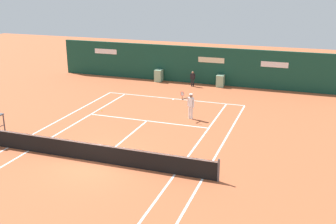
{
  "coord_description": "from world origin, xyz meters",
  "views": [
    {
      "loc": [
        9.16,
        -15.58,
        8.35
      ],
      "look_at": [
        1.47,
        6.23,
        0.8
      ],
      "focal_mm": 42.76,
      "sensor_mm": 36.0,
      "label": 1
    }
  ],
  "objects": [
    {
      "name": "tennis_ball_by_sideline",
      "position": [
        -3.65,
        7.25,
        0.03
      ],
      "size": [
        0.07,
        0.07,
        0.07
      ],
      "primitive_type": "sphere",
      "color": "#CCE033",
      "rests_on": "ground_plane"
    },
    {
      "name": "tennis_net",
      "position": [
        0.0,
        0.0,
        0.51
      ],
      "size": [
        12.1,
        0.1,
        1.07
      ],
      "color": "#4C4C51",
      "rests_on": "ground_plane"
    },
    {
      "name": "sponsor_back_wall",
      "position": [
        -0.02,
        16.98,
        1.53
      ],
      "size": [
        25.0,
        1.02,
        3.15
      ],
      "color": "#144233",
      "rests_on": "ground_plane"
    },
    {
      "name": "ball_kid_right_post",
      "position": [
        0.29,
        15.76,
        0.74
      ],
      "size": [
        0.43,
        0.2,
        1.28
      ],
      "rotation": [
        0.0,
        0.0,
        3.27
      ],
      "color": "black",
      "rests_on": "ground_plane"
    },
    {
      "name": "player_on_baseline",
      "position": [
        2.46,
        7.7,
        1.0
      ],
      "size": [
        0.84,
        0.66,
        1.87
      ],
      "rotation": [
        0.0,
        0.0,
        2.72
      ],
      "color": "white",
      "rests_on": "ground_plane"
    },
    {
      "name": "ground_plane",
      "position": [
        -0.0,
        0.58,
        0.0
      ],
      "size": [
        80.0,
        80.0,
        0.01
      ],
      "color": "#B25633"
    }
  ]
}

